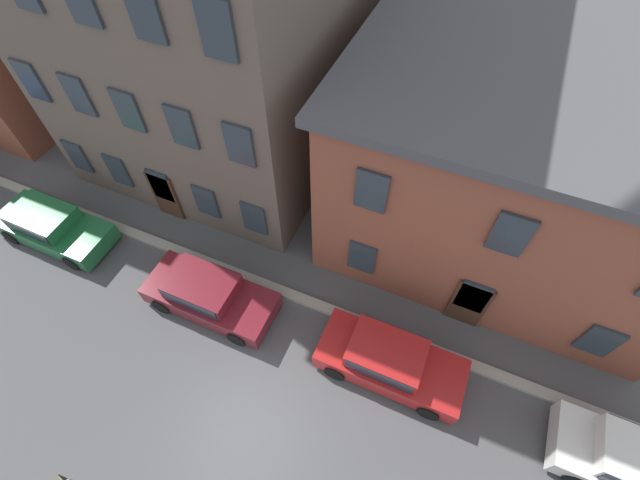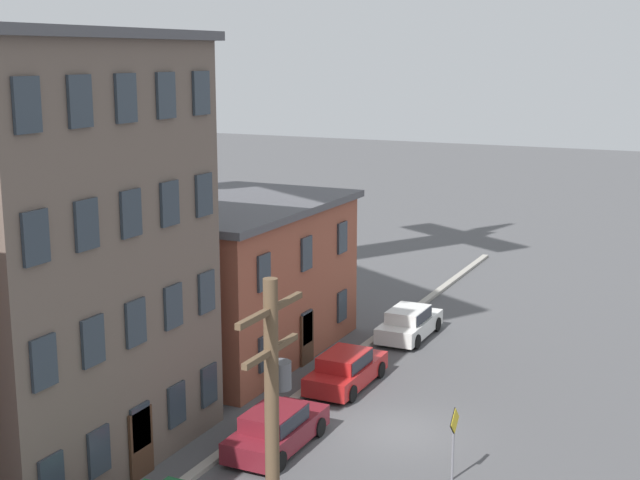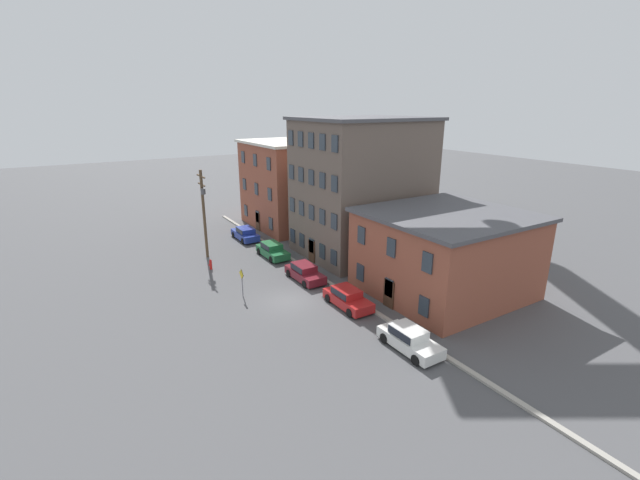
# 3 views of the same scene
# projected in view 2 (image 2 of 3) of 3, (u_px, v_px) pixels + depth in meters

# --- Properties ---
(ground_plane) EXTENTS (200.00, 200.00, 0.00)m
(ground_plane) POSITION_uv_depth(u_px,v_px,m) (398.00, 431.00, 30.94)
(ground_plane) COLOR #4C4C4F
(kerb_strip) EXTENTS (56.00, 0.36, 0.16)m
(kerb_strip) POSITION_uv_depth(u_px,v_px,m) (283.00, 407.00, 32.82)
(kerb_strip) COLOR #9E998E
(kerb_strip) RESTS_ON ground_plane
(apartment_far) EXTENTS (11.35, 11.84, 6.67)m
(apartment_far) POSITION_uv_depth(u_px,v_px,m) (191.00, 273.00, 39.47)
(apartment_far) COLOR brown
(apartment_far) RESTS_ON ground_plane
(car_maroon) EXTENTS (4.40, 1.92, 1.43)m
(car_maroon) POSITION_uv_depth(u_px,v_px,m) (276.00, 428.00, 29.40)
(car_maroon) COLOR maroon
(car_maroon) RESTS_ON ground_plane
(car_red) EXTENTS (4.40, 1.92, 1.43)m
(car_red) POSITION_uv_depth(u_px,v_px,m) (346.00, 368.00, 34.97)
(car_red) COLOR #B21E1E
(car_red) RESTS_ON ground_plane
(car_white) EXTENTS (4.40, 1.92, 1.43)m
(car_white) POSITION_uv_depth(u_px,v_px,m) (409.00, 322.00, 41.03)
(car_white) COLOR silver
(car_white) RESTS_ON ground_plane
(caution_sign) EXTENTS (0.89, 0.08, 2.38)m
(caution_sign) POSITION_uv_depth(u_px,v_px,m) (454.00, 432.00, 27.08)
(caution_sign) COLOR slate
(caution_sign) RESTS_ON ground_plane
(utility_pole) EXTENTS (2.40, 0.44, 8.78)m
(utility_pole) POSITION_uv_depth(u_px,v_px,m) (274.00, 470.00, 17.23)
(utility_pole) COLOR brown
(utility_pole) RESTS_ON ground_plane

